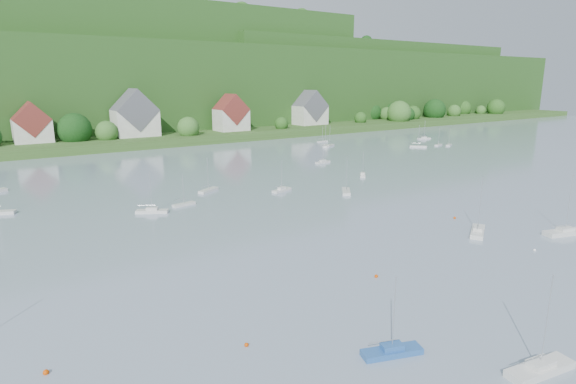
{
  "coord_description": "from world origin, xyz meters",
  "views": [
    {
      "loc": [
        -47.58,
        6.33,
        23.83
      ],
      "look_at": [
        -1.0,
        75.0,
        4.0
      ],
      "focal_mm": 29.13,
      "sensor_mm": 36.0,
      "label": 1
    }
  ],
  "objects_px": {
    "near_sailboat_0": "(540,368)",
    "near_sailboat_3": "(478,231)",
    "near_sailboat_1": "(392,350)",
    "near_sailboat_4": "(565,232)"
  },
  "relations": [
    {
      "from": "near_sailboat_1",
      "to": "near_sailboat_0",
      "type": "bearing_deg",
      "value": -27.7
    },
    {
      "from": "near_sailboat_0",
      "to": "near_sailboat_1",
      "type": "relative_size",
      "value": 1.18
    },
    {
      "from": "near_sailboat_0",
      "to": "near_sailboat_3",
      "type": "relative_size",
      "value": 0.96
    },
    {
      "from": "near_sailboat_0",
      "to": "near_sailboat_3",
      "type": "distance_m",
      "value": 37.63
    },
    {
      "from": "near_sailboat_3",
      "to": "near_sailboat_0",
      "type": "bearing_deg",
      "value": -169.38
    },
    {
      "from": "near_sailboat_0",
      "to": "near_sailboat_3",
      "type": "height_order",
      "value": "near_sailboat_3"
    },
    {
      "from": "near_sailboat_1",
      "to": "near_sailboat_4",
      "type": "xyz_separation_m",
      "value": [
        47.53,
        8.12,
        0.07
      ]
    },
    {
      "from": "near_sailboat_0",
      "to": "near_sailboat_3",
      "type": "xyz_separation_m",
      "value": [
        28.11,
        25.01,
        0.01
      ]
    },
    {
      "from": "near_sailboat_3",
      "to": "near_sailboat_4",
      "type": "distance_m",
      "value": 13.71
    },
    {
      "from": "near_sailboat_1",
      "to": "near_sailboat_3",
      "type": "bearing_deg",
      "value": 42.91
    }
  ]
}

